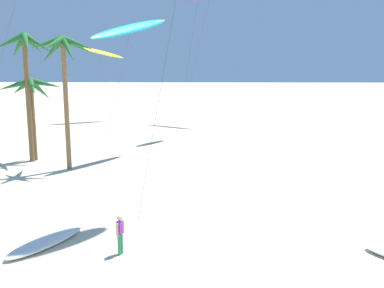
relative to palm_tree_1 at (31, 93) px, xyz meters
The scene contains 7 objects.
palm_tree_1 is the anchor object (origin of this frame).
palm_tree_2 5.34m from the palm_tree_1, 39.50° to the right, with size 4.52×4.52×9.59m.
palm_tree_3 2.57m from the palm_tree_1, 108.57° to the right, with size 4.47×4.36×9.93m.
flying_kite_5 23.38m from the palm_tree_1, 89.18° to the left, with size 6.02×7.35×9.79m.
flying_kite_6 9.18m from the palm_tree_1, ahead, with size 5.57×9.86×11.54m.
grounded_kite_1 18.53m from the palm_tree_1, 68.81° to the right, with size 3.01×4.21×0.32m.
person_far_watcher 20.50m from the palm_tree_1, 60.51° to the right, with size 0.29×0.48×1.68m.
Camera 1 is at (-1.18, -0.04, 8.05)m, focal length 42.68 mm.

